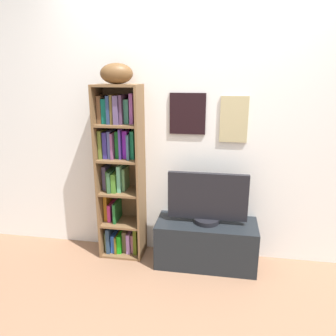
# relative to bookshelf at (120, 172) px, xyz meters

# --- Properties ---
(back_wall) EXTENTS (4.80, 0.08, 2.32)m
(back_wall) POSITION_rel_bookshelf_xyz_m (0.71, 0.14, 0.35)
(back_wall) COLOR white
(back_wall) RESTS_ON ground
(bookshelf) EXTENTS (0.40, 0.29, 1.60)m
(bookshelf) POSITION_rel_bookshelf_xyz_m (0.00, 0.00, 0.00)
(bookshelf) COLOR brown
(bookshelf) RESTS_ON ground
(football) EXTENTS (0.31, 0.25, 0.17)m
(football) POSITION_rel_bookshelf_xyz_m (0.02, -0.03, 0.87)
(football) COLOR brown
(football) RESTS_ON bookshelf
(tv_stand) EXTENTS (0.89, 0.39, 0.41)m
(tv_stand) POSITION_rel_bookshelf_xyz_m (0.81, -0.09, -0.60)
(tv_stand) COLOR black
(tv_stand) RESTS_ON ground
(television) EXTENTS (0.69, 0.22, 0.46)m
(television) POSITION_rel_bookshelf_xyz_m (0.81, -0.09, -0.18)
(television) COLOR black
(television) RESTS_ON tv_stand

